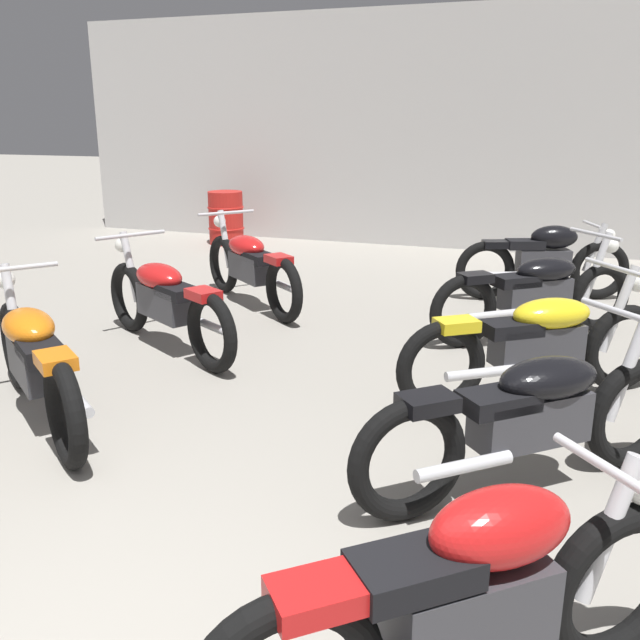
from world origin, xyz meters
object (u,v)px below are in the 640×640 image
(motorcycle_left_row_2, at_px, (165,300))
(motorcycle_right_row_1, at_px, (532,415))
(motorcycle_right_row_2, at_px, (539,342))
(motorcycle_left_row_3, at_px, (250,265))
(oil_drum, at_px, (226,218))
(motorcycle_right_row_4, at_px, (544,260))
(motorcycle_right_row_0, at_px, (473,599))
(motorcycle_left_row_1, at_px, (35,358))
(motorcycle_right_row_3, at_px, (537,292))

(motorcycle_left_row_2, distance_m, motorcycle_right_row_1, 3.51)
(motorcycle_left_row_2, height_order, motorcycle_right_row_2, same)
(motorcycle_left_row_3, bearing_deg, oil_drum, 120.86)
(motorcycle_left_row_2, bearing_deg, motorcycle_right_row_4, 43.95)
(oil_drum, bearing_deg, motorcycle_left_row_3, -59.14)
(motorcycle_left_row_2, height_order, motorcycle_left_row_3, same)
(motorcycle_left_row_3, xyz_separation_m, motorcycle_right_row_4, (3.00, 1.37, 0.01))
(motorcycle_left_row_3, height_order, oil_drum, motorcycle_left_row_3)
(oil_drum, bearing_deg, motorcycle_right_row_0, -58.05)
(motorcycle_left_row_2, relative_size, motorcycle_right_row_4, 1.02)
(motorcycle_left_row_1, bearing_deg, motorcycle_right_row_3, 44.57)
(motorcycle_right_row_1, bearing_deg, motorcycle_right_row_2, 91.21)
(motorcycle_left_row_3, distance_m, motorcycle_right_row_1, 4.37)
(motorcycle_right_row_1, distance_m, motorcycle_right_row_2, 1.34)
(motorcycle_left_row_2, xyz_separation_m, motorcycle_right_row_0, (3.09, -3.08, 0.01))
(motorcycle_left_row_1, distance_m, motorcycle_left_row_2, 1.62)
(motorcycle_right_row_2, height_order, motorcycle_right_row_3, same)
(motorcycle_right_row_2, relative_size, motorcycle_right_row_4, 0.96)
(motorcycle_left_row_2, relative_size, motorcycle_right_row_1, 1.14)
(motorcycle_right_row_0, height_order, motorcycle_right_row_2, motorcycle_right_row_2)
(motorcycle_right_row_4, bearing_deg, motorcycle_left_row_2, -136.05)
(motorcycle_right_row_4, height_order, oil_drum, motorcycle_right_row_4)
(motorcycle_left_row_3, relative_size, motorcycle_right_row_4, 0.93)
(motorcycle_right_row_3, distance_m, motorcycle_right_row_4, 1.55)
(motorcycle_left_row_3, distance_m, motorcycle_right_row_3, 3.00)
(motorcycle_right_row_0, bearing_deg, motorcycle_right_row_4, 90.07)
(motorcycle_left_row_1, relative_size, motorcycle_right_row_2, 0.99)
(motorcycle_left_row_1, height_order, motorcycle_left_row_3, same)
(motorcycle_right_row_0, relative_size, motorcycle_right_row_1, 0.92)
(motorcycle_left_row_3, distance_m, motorcycle_right_row_2, 3.53)
(motorcycle_right_row_0, xyz_separation_m, motorcycle_right_row_3, (-0.01, 4.50, -0.01))
(motorcycle_right_row_0, height_order, motorcycle_right_row_3, motorcycle_right_row_3)
(motorcycle_right_row_0, bearing_deg, motorcycle_left_row_3, 122.72)
(motorcycle_right_row_2, xyz_separation_m, oil_drum, (-5.12, 5.13, -0.03))
(motorcycle_left_row_2, bearing_deg, motorcycle_left_row_1, -90.21)
(motorcycle_left_row_1, bearing_deg, motorcycle_right_row_4, 56.06)
(motorcycle_left_row_3, xyz_separation_m, oil_drum, (-2.04, 3.41, -0.03))
(motorcycle_left_row_3, distance_m, motorcycle_right_row_0, 5.57)
(motorcycle_right_row_2, xyz_separation_m, motorcycle_right_row_3, (-0.09, 1.54, 0.00))
(motorcycle_right_row_4, bearing_deg, motorcycle_right_row_3, -90.23)
(motorcycle_left_row_3, distance_m, oil_drum, 3.97)
(motorcycle_right_row_1, xyz_separation_m, motorcycle_right_row_4, (-0.11, 4.43, 0.01))
(motorcycle_right_row_3, xyz_separation_m, oil_drum, (-5.03, 3.59, -0.03))
(oil_drum, bearing_deg, motorcycle_left_row_1, -73.57)
(motorcycle_right_row_1, relative_size, motorcycle_right_row_3, 0.96)
(motorcycle_left_row_2, height_order, oil_drum, motorcycle_left_row_2)
(motorcycle_left_row_2, relative_size, oil_drum, 2.27)
(motorcycle_left_row_2, height_order, motorcycle_right_row_4, motorcycle_left_row_2)
(motorcycle_left_row_3, bearing_deg, motorcycle_right_row_3, -3.53)
(motorcycle_right_row_2, bearing_deg, motorcycle_left_row_2, 177.84)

